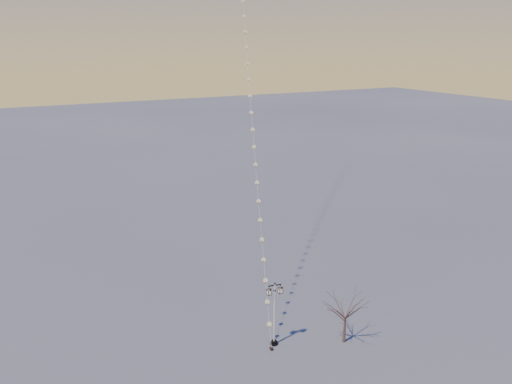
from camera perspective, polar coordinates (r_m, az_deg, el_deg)
ground at (r=33.44m, az=2.21°, el=-19.15°), size 300.00×300.00×0.00m
street_lamp at (r=32.71m, az=2.29°, el=-14.42°), size 1.21×0.58×4.82m
bare_tree at (r=33.58m, az=10.99°, el=-14.12°), size 2.20×2.20×3.64m
kite_train at (r=44.90m, az=-1.21°, el=20.08°), size 13.32×34.21×43.94m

